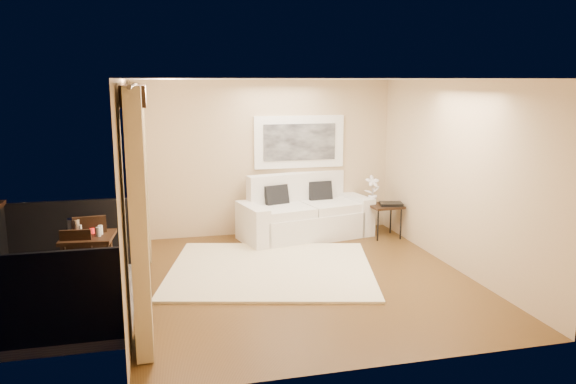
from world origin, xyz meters
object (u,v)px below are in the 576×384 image
object	(u,v)px
balcony_chair_near	(76,261)
sofa	(304,215)
side_table	(385,208)
bistro_table	(88,242)
balcony_chair_far	(91,245)
orchid	(372,189)
ice_bucket	(74,226)

from	to	relation	value
balcony_chair_near	sofa	bearing A→B (deg)	36.13
side_table	balcony_chair_near	size ratio (longest dim) A/B	0.66
bistro_table	balcony_chair_far	xyz separation A→B (m)	(0.01, 0.20, -0.10)
orchid	bistro_table	bearing A→B (deg)	-160.23
sofa	balcony_chair_far	xyz separation A→B (m)	(-3.36, -1.65, 0.18)
sofa	ice_bucket	world-z (taller)	sofa
balcony_chair_near	bistro_table	bearing A→B (deg)	68.86
sofa	balcony_chair_far	size ratio (longest dim) A/B	2.49
orchid	bistro_table	distance (m)	4.84
sofa	ice_bucket	xyz separation A→B (m)	(-3.54, -1.72, 0.46)
balcony_chair_far	orchid	bearing A→B (deg)	-166.66
balcony_chair_near	ice_bucket	bearing A→B (deg)	100.39
ice_bucket	orchid	bearing A→B (deg)	17.66
sofa	bistro_table	size ratio (longest dim) A/B	3.24
orchid	balcony_chair_far	world-z (taller)	orchid
balcony_chair_far	balcony_chair_near	size ratio (longest dim) A/B	1.10
balcony_chair_far	ice_bucket	bearing A→B (deg)	17.37
sofa	orchid	xyz separation A→B (m)	(1.19, -0.21, 0.44)
orchid	ice_bucket	distance (m)	4.96
sofa	ice_bucket	distance (m)	3.96
sofa	side_table	size ratio (longest dim) A/B	4.18
sofa	orchid	bearing A→B (deg)	-22.20
orchid	ice_bucket	xyz separation A→B (m)	(-4.72, -1.50, 0.02)
orchid	balcony_chair_near	size ratio (longest dim) A/B	0.57
balcony_chair_near	ice_bucket	size ratio (longest dim) A/B	4.36
sofa	side_table	xyz separation A→B (m)	(1.36, -0.38, 0.13)
bistro_table	ice_bucket	world-z (taller)	ice_bucket
orchid	bistro_table	xyz separation A→B (m)	(-4.55, -1.64, -0.16)
side_table	orchid	world-z (taller)	orchid
bistro_table	balcony_chair_near	bearing A→B (deg)	-116.08
sofa	balcony_chair_near	xyz separation A→B (m)	(-3.50, -2.12, 0.12)
orchid	sofa	bearing A→B (deg)	169.80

